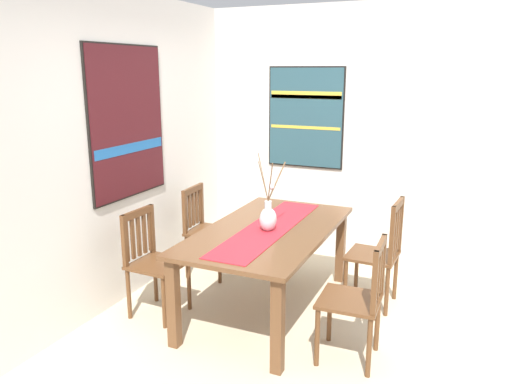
# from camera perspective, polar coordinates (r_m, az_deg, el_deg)

# --- Properties ---
(ground_plane) EXTENTS (6.40, 6.40, 0.03)m
(ground_plane) POSITION_cam_1_polar(r_m,az_deg,el_deg) (4.08, 6.65, -16.47)
(ground_plane) COLOR beige
(wall_back) EXTENTS (6.40, 0.12, 2.70)m
(wall_back) POSITION_cam_1_polar(r_m,az_deg,el_deg) (4.48, -16.20, 4.47)
(wall_back) COLOR silver
(wall_back) RESTS_ON ground_plane
(wall_side) EXTENTS (0.12, 6.40, 2.70)m
(wall_side) POSITION_cam_1_polar(r_m,az_deg,el_deg) (5.38, 13.05, 6.16)
(wall_side) COLOR silver
(wall_side) RESTS_ON ground_plane
(dining_table) EXTENTS (1.84, 0.99, 0.74)m
(dining_table) POSITION_cam_1_polar(r_m,az_deg,el_deg) (4.23, 1.46, -5.45)
(dining_table) COLOR brown
(dining_table) RESTS_ON ground_plane
(table_runner) EXTENTS (1.69, 0.36, 0.01)m
(table_runner) POSITION_cam_1_polar(r_m,az_deg,el_deg) (4.19, 1.47, -4.13)
(table_runner) COLOR #B7232D
(table_runner) RESTS_ON dining_table
(centerpiece_vase) EXTENTS (0.28, 0.21, 0.64)m
(centerpiece_vase) POSITION_cam_1_polar(r_m,az_deg,el_deg) (4.09, 1.41, -2.88)
(centerpiece_vase) COLOR silver
(centerpiece_vase) RESTS_ON dining_table
(chair_0) EXTENTS (0.44, 0.44, 0.90)m
(chair_0) POSITION_cam_1_polar(r_m,az_deg,el_deg) (5.06, -5.84, -4.11)
(chair_0) COLOR brown
(chair_0) RESTS_ON ground_plane
(chair_1) EXTENTS (0.44, 0.44, 0.90)m
(chair_1) POSITION_cam_1_polar(r_m,az_deg,el_deg) (4.31, -11.82, -7.57)
(chair_1) COLOR brown
(chair_1) RESTS_ON ground_plane
(chair_2) EXTENTS (0.43, 0.43, 0.91)m
(chair_2) POSITION_cam_1_polar(r_m,az_deg,el_deg) (3.64, 11.54, -11.86)
(chair_2) COLOR brown
(chair_2) RESTS_ON ground_plane
(chair_3) EXTENTS (0.44, 0.44, 0.97)m
(chair_3) POSITION_cam_1_polar(r_m,az_deg,el_deg) (4.49, 13.99, -6.62)
(chair_3) COLOR brown
(chair_3) RESTS_ON ground_plane
(painting_on_back_wall) EXTENTS (0.99, 0.05, 1.32)m
(painting_on_back_wall) POSITION_cam_1_polar(r_m,az_deg,el_deg) (4.52, -14.55, 7.72)
(painting_on_back_wall) COLOR black
(painting_on_side_wall) EXTENTS (0.05, 0.85, 1.08)m
(painting_on_side_wall) POSITION_cam_1_polar(r_m,az_deg,el_deg) (5.47, 5.72, 8.51)
(painting_on_side_wall) COLOR black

